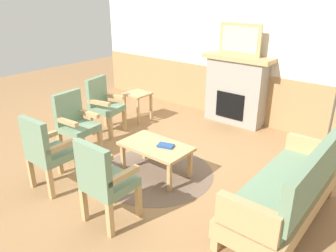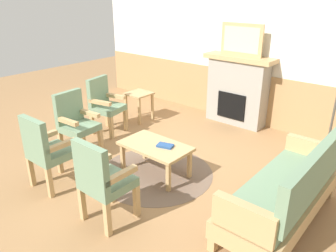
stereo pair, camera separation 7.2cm
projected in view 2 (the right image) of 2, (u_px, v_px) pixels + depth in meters
The scene contains 13 objects.
ground_plane at pixel (152, 169), 4.71m from camera, with size 14.00×14.00×0.00m, color #997047.
wall_back at pixel (247, 52), 6.04m from camera, with size 7.20×0.14×2.70m.
fireplace at pixel (237, 90), 6.12m from camera, with size 1.30×0.44×1.28m.
framed_picture at pixel (242, 40), 5.77m from camera, with size 0.80×0.04×0.56m.
couch at pixel (286, 192), 3.47m from camera, with size 0.70×1.80×0.98m.
coffee_table at pixel (155, 148), 4.45m from camera, with size 0.96×0.56×0.44m.
round_rug at pixel (156, 173), 4.59m from camera, with size 1.60×1.60×0.01m, color brown.
book_on_table at pixel (165, 146), 4.37m from camera, with size 0.21×0.13×0.03m, color navy.
armchair_near_fireplace at pixel (104, 103), 5.75m from camera, with size 0.57×0.57×0.98m.
armchair_by_window_left at pixel (76, 121), 4.96m from camera, with size 0.52×0.52×0.98m.
armchair_front_left at pixel (102, 178), 3.45m from camera, with size 0.48×0.48×0.98m.
armchair_front_center at pixel (46, 149), 4.09m from camera, with size 0.49×0.49×0.98m.
side_table at pixel (139, 99), 6.32m from camera, with size 0.44×0.44×0.55m.
Camera 2 is at (2.84, -3.00, 2.37)m, focal length 35.17 mm.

